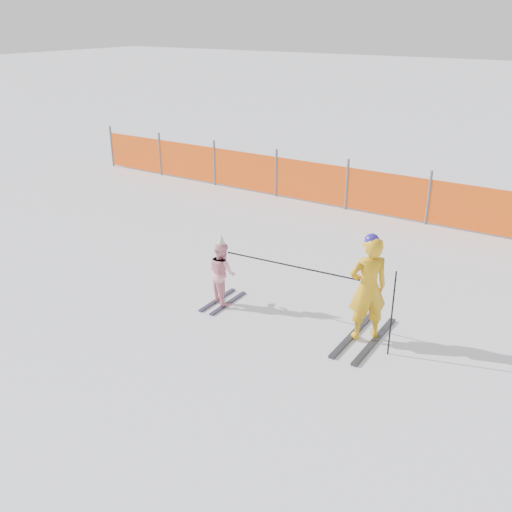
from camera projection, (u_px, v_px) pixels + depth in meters
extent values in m
plane|color=white|center=(238.00, 326.00, 8.78)|extent=(120.00, 120.00, 0.00)
cube|color=black|center=(353.00, 334.00, 8.52)|extent=(0.09, 1.51, 0.04)
cube|color=black|center=(374.00, 341.00, 8.35)|extent=(0.09, 1.51, 0.04)
imported|color=#E9A613|center=(368.00, 288.00, 8.12)|extent=(0.68, 0.68, 1.58)
sphere|color=#291B98|center=(372.00, 241.00, 7.84)|extent=(0.21, 0.21, 0.21)
cube|color=black|center=(217.00, 300.00, 9.56)|extent=(0.09, 0.95, 0.03)
cube|color=black|center=(228.00, 303.00, 9.45)|extent=(0.09, 0.95, 0.03)
imported|color=#FFA6B2|center=(222.00, 272.00, 9.29)|extent=(0.63, 0.58, 1.04)
cone|color=silver|center=(221.00, 241.00, 9.08)|extent=(0.19, 0.19, 0.24)
cylinder|color=black|center=(392.00, 314.00, 7.82)|extent=(0.02, 0.02, 1.29)
cylinder|color=black|center=(290.00, 266.00, 8.61)|extent=(2.19, 0.20, 0.02)
cylinder|color=#595960|center=(112.00, 146.00, 17.80)|extent=(0.06, 0.06, 1.25)
cylinder|color=#595960|center=(160.00, 154.00, 16.80)|extent=(0.06, 0.06, 1.25)
cylinder|color=#595960|center=(215.00, 163.00, 15.81)|extent=(0.06, 0.06, 1.25)
cylinder|color=#595960|center=(276.00, 173.00, 14.81)|extent=(0.06, 0.06, 1.25)
cylinder|color=#595960|center=(347.00, 185.00, 13.81)|extent=(0.06, 0.06, 1.25)
cylinder|color=#595960|center=(429.00, 198.00, 12.81)|extent=(0.06, 0.06, 1.25)
cube|color=#FF530D|center=(320.00, 183.00, 14.21)|extent=(14.53, 0.03, 1.00)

